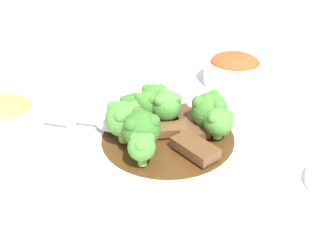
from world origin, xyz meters
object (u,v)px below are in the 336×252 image
(beef_strip_0, at_px, (188,118))
(broccoli_floret_0, at_px, (142,147))
(main_plate, at_px, (168,140))
(beef_strip_2, at_px, (190,130))
(broccoli_floret_7, at_px, (148,103))
(side_bowl_appetizer, at_px, (7,116))
(broccoli_floret_2, at_px, (141,128))
(broccoli_floret_4, at_px, (210,110))
(beef_strip_3, at_px, (163,131))
(side_bowl_kimchi, at_px, (234,69))
(broccoli_floret_1, at_px, (131,105))
(beef_strip_1, at_px, (195,148))
(broccoli_floret_3, at_px, (123,118))
(broccoli_floret_6, at_px, (154,97))
(serving_spoon, at_px, (106,123))
(broccoli_floret_5, at_px, (218,121))
(broccoli_floret_8, at_px, (166,105))

(beef_strip_0, xyz_separation_m, broccoli_floret_0, (-0.01, 0.12, 0.02))
(main_plate, bearing_deg, beef_strip_2, -140.89)
(broccoli_floret_7, height_order, side_bowl_appetizer, broccoli_floret_7)
(broccoli_floret_2, xyz_separation_m, side_bowl_appetizer, (0.22, 0.05, -0.03))
(broccoli_floret_4, bearing_deg, beef_strip_3, 49.52)
(side_bowl_kimchi, bearing_deg, broccoli_floret_1, 76.37)
(beef_strip_3, xyz_separation_m, broccoli_floret_0, (-0.02, 0.07, 0.02))
(beef_strip_1, height_order, side_bowl_kimchi, side_bowl_kimchi)
(beef_strip_1, distance_m, broccoli_floret_3, 0.11)
(side_bowl_appetizer, bearing_deg, broccoli_floret_1, -145.75)
(broccoli_floret_0, bearing_deg, broccoli_floret_3, -29.85)
(beef_strip_3, xyz_separation_m, broccoli_floret_6, (0.05, -0.05, 0.02))
(broccoli_floret_1, bearing_deg, broccoli_floret_6, -110.10)
(side_bowl_kimchi, bearing_deg, beef_strip_2, 99.04)
(main_plate, bearing_deg, side_bowl_kimchi, -87.35)
(broccoli_floret_0, xyz_separation_m, serving_spoon, (0.10, -0.05, -0.02))
(beef_strip_0, xyz_separation_m, broccoli_floret_5, (-0.06, 0.01, 0.02))
(broccoli_floret_1, height_order, broccoli_floret_2, broccoli_floret_2)
(beef_strip_1, relative_size, beef_strip_2, 1.17)
(main_plate, height_order, broccoli_floret_0, broccoli_floret_0)
(beef_strip_0, xyz_separation_m, broccoli_floret_6, (0.06, 0.00, 0.02))
(beef_strip_1, height_order, broccoli_floret_8, broccoli_floret_8)
(beef_strip_0, distance_m, broccoli_floret_5, 0.06)
(beef_strip_3, xyz_separation_m, broccoli_floret_5, (-0.07, -0.04, 0.02))
(broccoli_floret_1, bearing_deg, broccoli_floret_5, -168.13)
(beef_strip_3, height_order, broccoli_floret_3, broccoli_floret_3)
(beef_strip_2, distance_m, beef_strip_3, 0.04)
(beef_strip_2, relative_size, broccoli_floret_3, 1.04)
(beef_strip_2, distance_m, broccoli_floret_1, 0.10)
(broccoli_floret_6, bearing_deg, beef_strip_0, -177.30)
(beef_strip_3, relative_size, side_bowl_appetizer, 0.65)
(broccoli_floret_0, xyz_separation_m, broccoli_floret_7, (0.06, -0.10, 0.00))
(serving_spoon, bearing_deg, broccoli_floret_6, -114.66)
(beef_strip_3, height_order, broccoli_floret_7, broccoli_floret_7)
(beef_strip_2, height_order, side_bowl_appetizer, side_bowl_appetizer)
(beef_strip_3, height_order, broccoli_floret_6, broccoli_floret_6)
(main_plate, bearing_deg, broccoli_floret_7, -21.57)
(beef_strip_0, distance_m, beef_strip_3, 0.05)
(beef_strip_1, bearing_deg, side_bowl_appetizer, 16.88)
(broccoli_floret_7, height_order, serving_spoon, broccoli_floret_7)
(main_plate, bearing_deg, broccoli_floret_5, -152.18)
(beef_strip_0, bearing_deg, broccoli_floret_2, 82.27)
(broccoli_floret_2, relative_size, broccoli_floret_4, 1.08)
(broccoli_floret_4, distance_m, broccoli_floret_5, 0.03)
(main_plate, distance_m, broccoli_floret_1, 0.08)
(broccoli_floret_2, distance_m, serving_spoon, 0.09)
(beef_strip_0, distance_m, broccoli_floret_6, 0.06)
(beef_strip_1, height_order, broccoli_floret_5, broccoli_floret_5)
(broccoli_floret_0, bearing_deg, broccoli_floret_5, -115.50)
(broccoli_floret_1, xyz_separation_m, broccoli_floret_6, (-0.01, -0.04, 0.00))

